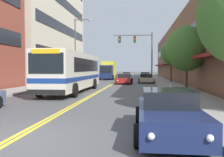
% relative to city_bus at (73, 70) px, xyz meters
% --- Properties ---
extents(ground_plane, '(240.00, 240.00, 0.00)m').
position_rel_city_bus_xyz_m(ground_plane, '(2.19, 22.78, -1.83)').
color(ground_plane, '#4C4C4F').
extents(sidewalk_left, '(3.12, 106.00, 0.14)m').
position_rel_city_bus_xyz_m(sidewalk_left, '(-4.87, 22.78, -1.76)').
color(sidewalk_left, gray).
rests_on(sidewalk_left, ground_plane).
extents(sidewalk_right, '(3.12, 106.00, 0.14)m').
position_rel_city_bus_xyz_m(sidewalk_right, '(9.25, 22.78, -1.76)').
color(sidewalk_right, gray).
rests_on(sidewalk_right, ground_plane).
extents(centre_line, '(0.34, 106.00, 0.01)m').
position_rel_city_bus_xyz_m(centre_line, '(2.19, 22.78, -1.83)').
color(centre_line, yellow).
rests_on(centre_line, ground_plane).
extents(storefront_row_right, '(9.10, 68.00, 9.45)m').
position_rel_city_bus_xyz_m(storefront_row_right, '(15.04, 22.78, 2.89)').
color(storefront_row_right, brown).
rests_on(storefront_row_right, ground_plane).
extents(city_bus, '(2.83, 12.21, 3.24)m').
position_rel_city_bus_xyz_m(city_bus, '(0.00, 0.00, 0.00)').
color(city_bus, silver).
rests_on(city_bus, ground_plane).
extents(car_dark_grey_parked_left_near, '(1.99, 4.40, 1.37)m').
position_rel_city_bus_xyz_m(car_dark_grey_parked_left_near, '(-2.09, 17.12, -1.21)').
color(car_dark_grey_parked_left_near, '#38383D').
rests_on(car_dark_grey_parked_left_near, ground_plane).
extents(car_navy_parked_right_foreground, '(1.98, 4.72, 1.33)m').
position_rel_city_bus_xyz_m(car_navy_parked_right_foreground, '(6.58, -13.24, -1.22)').
color(car_navy_parked_right_foreground, '#19234C').
rests_on(car_navy_parked_right_foreground, ground_plane).
extents(car_white_parked_right_mid, '(1.99, 4.35, 1.37)m').
position_rel_city_bus_xyz_m(car_white_parked_right_mid, '(6.63, 23.32, -1.21)').
color(car_white_parked_right_mid, white).
rests_on(car_white_parked_right_mid, ground_plane).
extents(car_champagne_parked_right_far, '(2.17, 4.39, 1.28)m').
position_rel_city_bus_xyz_m(car_champagne_parked_right_far, '(6.57, 14.41, -1.24)').
color(car_champagne_parked_right_far, beige).
rests_on(car_champagne_parked_right_far, ground_plane).
extents(car_charcoal_moving_lead, '(1.98, 4.72, 1.29)m').
position_rel_city_bus_xyz_m(car_charcoal_moving_lead, '(3.04, 29.37, -1.23)').
color(car_charcoal_moving_lead, '#232328').
rests_on(car_charcoal_moving_lead, ground_plane).
extents(car_red_moving_second, '(2.17, 4.76, 1.31)m').
position_rel_city_bus_xyz_m(car_red_moving_second, '(3.63, 12.09, -1.23)').
color(car_red_moving_second, maroon).
rests_on(car_red_moving_second, ground_plane).
extents(box_truck, '(2.54, 7.24, 3.32)m').
position_rel_city_bus_xyz_m(box_truck, '(-0.18, 25.57, -0.15)').
color(box_truck, '#19234C').
rests_on(box_truck, ground_plane).
extents(traffic_signal_mast, '(5.55, 0.38, 7.14)m').
position_rel_city_bus_xyz_m(traffic_signal_mast, '(5.61, 15.22, 3.21)').
color(traffic_signal_mast, '#47474C').
rests_on(traffic_signal_mast, ground_plane).
extents(street_lamp_left_far, '(2.44, 0.28, 8.77)m').
position_rel_city_bus_xyz_m(street_lamp_left_far, '(-2.79, 12.51, 3.34)').
color(street_lamp_left_far, '#47474C').
rests_on(street_lamp_left_far, ground_plane).
extents(street_tree_right_mid, '(3.62, 3.62, 5.59)m').
position_rel_city_bus_xyz_m(street_tree_right_mid, '(9.80, 1.76, 1.90)').
color(street_tree_right_mid, brown).
rests_on(street_tree_right_mid, sidewalk_right).
extents(street_tree_right_far, '(2.83, 2.83, 5.51)m').
position_rel_city_bus_xyz_m(street_tree_right_far, '(9.84, 13.18, 2.25)').
color(street_tree_right_far, brown).
rests_on(street_tree_right_far, sidewalk_right).
extents(fire_hydrant, '(0.29, 0.21, 0.81)m').
position_rel_city_bus_xyz_m(fire_hydrant, '(8.14, -1.23, -1.29)').
color(fire_hydrant, '#B7B7BC').
rests_on(fire_hydrant, sidewalk_right).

